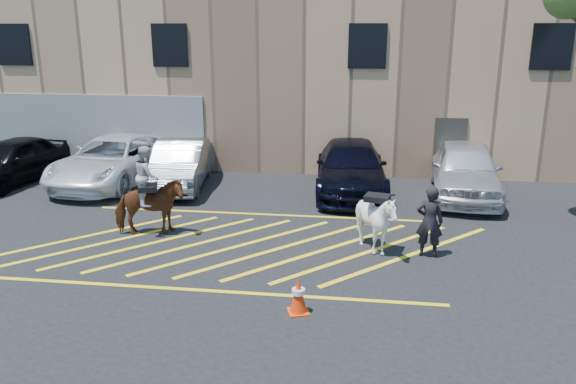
# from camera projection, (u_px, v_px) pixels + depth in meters

# --- Properties ---
(ground) EXTENTS (90.00, 90.00, 0.00)m
(ground) POSITION_uv_depth(u_px,v_px,m) (241.00, 242.00, 14.19)
(ground) COLOR black
(ground) RESTS_ON ground
(car_black_suv) EXTENTS (2.48, 4.84, 1.58)m
(car_black_suv) POSITION_uv_depth(u_px,v_px,m) (11.00, 161.00, 19.39)
(car_black_suv) COLOR black
(car_black_suv) RESTS_ON ground
(car_white_pickup) EXTENTS (3.18, 5.97, 1.59)m
(car_white_pickup) POSITION_uv_depth(u_px,v_px,m) (114.00, 160.00, 19.38)
(car_white_pickup) COLOR white
(car_white_pickup) RESTS_ON ground
(car_silver_sedan) EXTENTS (2.22, 4.82, 1.53)m
(car_silver_sedan) POSITION_uv_depth(u_px,v_px,m) (180.00, 164.00, 18.95)
(car_silver_sedan) COLOR gray
(car_silver_sedan) RESTS_ON ground
(car_blue_suv) EXTENTS (2.53, 5.60, 1.59)m
(car_blue_suv) POSITION_uv_depth(u_px,v_px,m) (351.00, 168.00, 18.39)
(car_blue_suv) COLOR black
(car_blue_suv) RESTS_ON ground
(car_white_suv) EXTENTS (2.54, 5.28, 1.74)m
(car_white_suv) POSITION_uv_depth(u_px,v_px,m) (465.00, 170.00, 17.83)
(car_white_suv) COLOR silver
(car_white_suv) RESTS_ON ground
(handler) EXTENTS (0.66, 0.47, 1.71)m
(handler) POSITION_uv_depth(u_px,v_px,m) (430.00, 222.00, 13.07)
(handler) COLOR black
(handler) RESTS_ON ground
(warehouse) EXTENTS (32.42, 10.20, 7.30)m
(warehouse) POSITION_uv_depth(u_px,v_px,m) (297.00, 65.00, 24.57)
(warehouse) COLOR tan
(warehouse) RESTS_ON ground
(hatching_zone) EXTENTS (12.60, 5.12, 0.01)m
(hatching_zone) POSITION_uv_depth(u_px,v_px,m) (239.00, 246.00, 13.90)
(hatching_zone) COLOR yellow
(hatching_zone) RESTS_ON ground
(mounted_bay) EXTENTS (1.95, 1.31, 2.36)m
(mounted_bay) POSITION_uv_depth(u_px,v_px,m) (149.00, 200.00, 14.42)
(mounted_bay) COLOR brown
(mounted_bay) RESTS_ON ground
(saddled_white) EXTENTS (1.53, 1.64, 1.53)m
(saddled_white) POSITION_uv_depth(u_px,v_px,m) (376.00, 222.00, 13.32)
(saddled_white) COLOR white
(saddled_white) RESTS_ON ground
(traffic_cone) EXTENTS (0.48, 0.48, 0.73)m
(traffic_cone) POSITION_uv_depth(u_px,v_px,m) (298.00, 295.00, 10.56)
(traffic_cone) COLOR #EA4409
(traffic_cone) RESTS_ON ground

